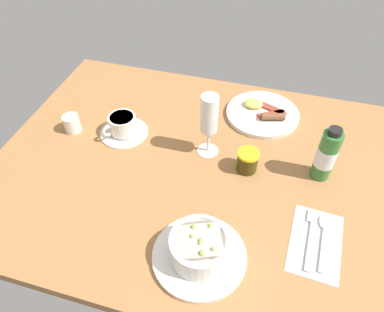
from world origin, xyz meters
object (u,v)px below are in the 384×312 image
(creamer_jug, at_px, (72,123))
(breakfast_plate, at_px, (262,113))
(cutlery_setting, at_px, (316,240))
(sauce_bottle_green, at_px, (326,155))
(coffee_cup, at_px, (123,126))
(wine_glass, at_px, (209,117))
(jam_jar, at_px, (247,161))
(porridge_bowl, at_px, (200,249))

(creamer_jug, bearing_deg, breakfast_plate, 22.78)
(cutlery_setting, relative_size, sauce_bottle_green, 1.18)
(sauce_bottle_green, bearing_deg, creamer_jug, -178.62)
(cutlery_setting, xyz_separation_m, coffee_cup, (-0.57, 0.22, 0.03))
(wine_glass, xyz_separation_m, jam_jar, (0.12, -0.04, -0.09))
(jam_jar, relative_size, sauce_bottle_green, 0.38)
(porridge_bowl, xyz_separation_m, cutlery_setting, (0.25, 0.11, -0.03))
(sauce_bottle_green, xyz_separation_m, breakfast_plate, (-0.18, 0.21, -0.07))
(creamer_jug, bearing_deg, cutlery_setting, -14.92)
(breakfast_plate, bearing_deg, cutlery_setting, -66.34)
(cutlery_setting, distance_m, wine_glass, 0.40)
(coffee_cup, bearing_deg, jam_jar, -6.59)
(creamer_jug, relative_size, wine_glass, 0.31)
(cutlery_setting, distance_m, sauce_bottle_green, 0.22)
(sauce_bottle_green, bearing_deg, porridge_bowl, -127.29)
(creamer_jug, bearing_deg, wine_glass, 3.48)
(wine_glass, bearing_deg, breakfast_plate, 57.75)
(wine_glass, bearing_deg, jam_jar, -18.51)
(coffee_cup, bearing_deg, sauce_bottle_green, -1.20)
(cutlery_setting, bearing_deg, wine_glass, 144.98)
(cutlery_setting, xyz_separation_m, breakfast_plate, (-0.18, 0.42, 0.01))
(porridge_bowl, bearing_deg, coffee_cup, 134.14)
(porridge_bowl, height_order, coffee_cup, porridge_bowl)
(breakfast_plate, bearing_deg, porridge_bowl, -96.77)
(porridge_bowl, distance_m, jam_jar, 0.30)
(coffee_cup, bearing_deg, porridge_bowl, -45.86)
(porridge_bowl, xyz_separation_m, wine_glass, (-0.06, 0.33, 0.09))
(porridge_bowl, relative_size, cutlery_setting, 1.08)
(porridge_bowl, bearing_deg, sauce_bottle_green, 52.71)
(cutlery_setting, xyz_separation_m, jam_jar, (-0.19, 0.18, 0.03))
(cutlery_setting, relative_size, creamer_jug, 3.27)
(coffee_cup, bearing_deg, breakfast_plate, 26.93)
(jam_jar, height_order, sauce_bottle_green, sauce_bottle_green)
(cutlery_setting, relative_size, coffee_cup, 1.34)
(wine_glass, distance_m, jam_jar, 0.15)
(porridge_bowl, xyz_separation_m, sauce_bottle_green, (0.25, 0.32, 0.04))
(creamer_jug, height_order, wine_glass, wine_glass)
(wine_glass, height_order, sauce_bottle_green, wine_glass)
(jam_jar, bearing_deg, wine_glass, 161.49)
(porridge_bowl, height_order, creamer_jug, porridge_bowl)
(wine_glass, relative_size, breakfast_plate, 0.83)
(coffee_cup, distance_m, jam_jar, 0.38)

